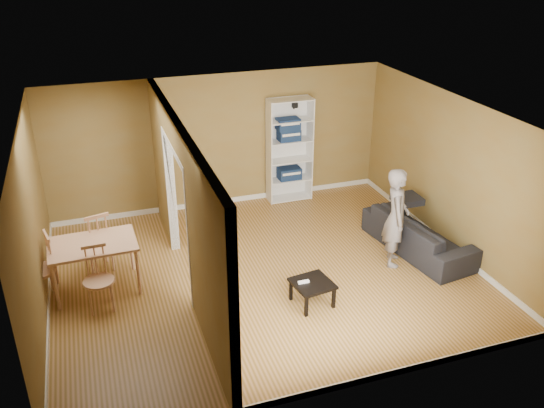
{
  "coord_description": "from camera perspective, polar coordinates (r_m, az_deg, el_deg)",
  "views": [
    {
      "loc": [
        -2.37,
        -7.45,
        4.93
      ],
      "look_at": [
        0.2,
        0.2,
        1.1
      ],
      "focal_mm": 38.0,
      "sensor_mm": 36.0,
      "label": 1
    }
  ],
  "objects": [
    {
      "name": "paper_box_navy_c",
      "position": [
        11.17,
        1.59,
        7.97
      ],
      "size": [
        0.44,
        0.28,
        0.22
      ],
      "primitive_type": "cube",
      "color": "navy",
      "rests_on": "bookshelf"
    },
    {
      "name": "partition",
      "position": [
        8.37,
        -8.68,
        -0.63
      ],
      "size": [
        0.22,
        5.5,
        2.6
      ],
      "primitive_type": null,
      "color": "olive",
      "rests_on": "ground"
    },
    {
      "name": "game_controller",
      "position": [
        8.34,
        3.14,
        -7.71
      ],
      "size": [
        0.17,
        0.04,
        0.03
      ],
      "primitive_type": "cube",
      "color": "white",
      "rests_on": "coffee_table"
    },
    {
      "name": "paper_box_navy_a",
      "position": [
        11.54,
        1.71,
        3.07
      ],
      "size": [
        0.45,
        0.29,
        0.23
      ],
      "primitive_type": "cube",
      "color": "navy",
      "rests_on": "bookshelf"
    },
    {
      "name": "bookshelf",
      "position": [
        11.41,
        1.64,
        5.43
      ],
      "size": [
        0.87,
        0.38,
        2.07
      ],
      "color": "white",
      "rests_on": "ground"
    },
    {
      "name": "chair_near",
      "position": [
        8.56,
        -16.81,
        -7.18
      ],
      "size": [
        0.45,
        0.45,
        0.96
      ],
      "primitive_type": null,
      "rotation": [
        0.0,
        0.0,
        0.03
      ],
      "color": "tan",
      "rests_on": "ground"
    },
    {
      "name": "dining_table",
      "position": [
        8.91,
        -17.34,
        -4.16
      ],
      "size": [
        1.26,
        0.84,
        0.79
      ],
      "rotation": [
        0.0,
        0.0,
        0.03
      ],
      "color": "#EBAA77",
      "rests_on": "ground"
    },
    {
      "name": "person",
      "position": [
        9.29,
        12.27,
        -0.51
      ],
      "size": [
        0.87,
        0.79,
        1.93
      ],
      "primitive_type": "imported",
      "rotation": [
        0.0,
        0.0,
        1.14
      ],
      "color": "slate",
      "rests_on": "ground"
    },
    {
      "name": "room_shell",
      "position": [
        8.62,
        -0.84,
        0.48
      ],
      "size": [
        6.5,
        6.5,
        6.5
      ],
      "color": "#AE7E4E",
      "rests_on": "ground"
    },
    {
      "name": "chair_far",
      "position": [
        9.5,
        -16.98,
        -3.45
      ],
      "size": [
        0.59,
        0.59,
        1.05
      ],
      "primitive_type": null,
      "rotation": [
        0.0,
        0.0,
        3.4
      ],
      "color": "#D1B978",
      "rests_on": "ground"
    },
    {
      "name": "coffee_table",
      "position": [
        8.4,
        4.02,
        -8.05
      ],
      "size": [
        0.54,
        0.54,
        0.36
      ],
      "rotation": [
        0.0,
        0.0,
        0.15
      ],
      "color": "black",
      "rests_on": "ground"
    },
    {
      "name": "paper_box_navy_b",
      "position": [
        11.25,
        1.68,
        6.87
      ],
      "size": [
        0.42,
        0.27,
        0.22
      ],
      "primitive_type": "cube",
      "color": "navy",
      "rests_on": "bookshelf"
    },
    {
      "name": "chair_left",
      "position": [
        9.0,
        -22.12,
        -5.98
      ],
      "size": [
        0.57,
        0.57,
        1.05
      ],
      "primitive_type": null,
      "rotation": [
        0.0,
        0.0,
        -1.36
      ],
      "color": "tan",
      "rests_on": "ground"
    },
    {
      "name": "sofa",
      "position": [
        9.99,
        14.35,
        -2.41
      ],
      "size": [
        2.24,
        1.22,
        0.81
      ],
      "primitive_type": "imported",
      "rotation": [
        0.0,
        0.0,
        1.72
      ],
      "color": "black",
      "rests_on": "ground"
    },
    {
      "name": "wall_speaker",
      "position": [
        11.27,
        2.27,
        9.77
      ],
      "size": [
        0.1,
        0.1,
        0.1
      ],
      "primitive_type": "cube",
      "color": "black",
      "rests_on": "room_shell"
    }
  ]
}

